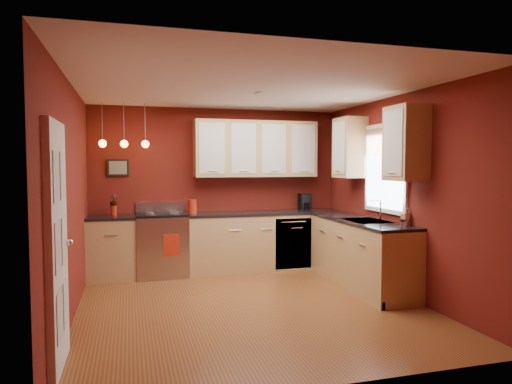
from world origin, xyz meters
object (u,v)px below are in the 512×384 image
object	(u,v)px
coffee_maker	(305,202)
soap_pump	(406,216)
sink	(366,222)
gas_range	(162,244)
red_canister	(192,206)

from	to	relation	value
coffee_maker	soap_pump	xyz separation A→B (m)	(0.49, -2.19, -0.02)
sink	coffee_maker	distance (m)	1.67
coffee_maker	soap_pump	distance (m)	2.25
gas_range	red_canister	distance (m)	0.74
soap_pump	coffee_maker	bearing A→B (deg)	102.54
coffee_maker	soap_pump	bearing A→B (deg)	-80.90
soap_pump	gas_range	bearing A→B (deg)	144.45
gas_range	coffee_maker	world-z (taller)	coffee_maker
gas_range	red_canister	xyz separation A→B (m)	(0.47, 0.05, 0.57)
sink	red_canister	world-z (taller)	sink
sink	coffee_maker	size ratio (longest dim) A/B	2.58
coffee_maker	soap_pump	world-z (taller)	coffee_maker
gas_range	coffee_maker	bearing A→B (deg)	3.45
coffee_maker	gas_range	bearing A→B (deg)	-179.98
sink	gas_range	bearing A→B (deg)	150.22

